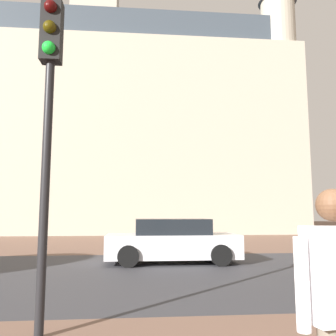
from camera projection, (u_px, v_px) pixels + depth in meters
name	position (u px, v px, depth m)	size (l,w,h in m)	color
ground_plane	(169.00, 265.00, 11.00)	(120.00, 120.00, 0.00)	brown
street_asphalt_strip	(174.00, 272.00, 9.63)	(120.00, 8.38, 0.00)	#38383D
landmark_building	(122.00, 128.00, 33.24)	(29.07, 14.01, 36.00)	#B2A893
car_white	(172.00, 241.00, 11.55)	(4.20, 2.06, 1.39)	silver
traffic_light_pole	(49.00, 94.00, 4.92)	(0.28, 0.34, 4.56)	black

